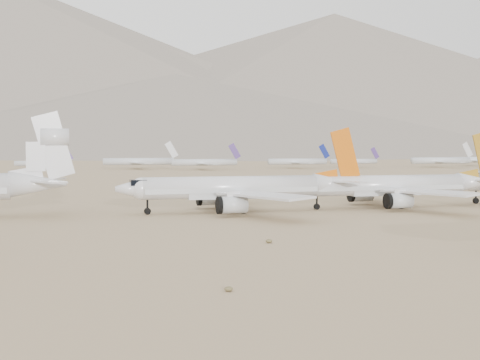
% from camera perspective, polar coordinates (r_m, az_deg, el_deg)
% --- Properties ---
extents(row2_gold_tail, '(49.29, 48.21, 17.55)m').
position_cam_1_polar(row2_gold_tail, '(155.32, 13.22, -0.49)').
color(row2_gold_tail, silver).
rests_on(row2_gold_tail, ground).
extents(row2_orange_tail, '(50.67, 49.57, 18.08)m').
position_cam_1_polar(row2_orange_tail, '(140.88, 0.14, -0.69)').
color(row2_orange_tail, silver).
rests_on(row2_orange_tail, ground).
extents(distant_storage_row, '(548.89, 65.10, 15.93)m').
position_cam_1_polar(distant_storage_row, '(390.20, -5.40, 1.55)').
color(distant_storage_row, silver).
rests_on(distant_storage_row, ground).
extents(mountain_range, '(7354.00, 3024.00, 470.00)m').
position_cam_1_polar(mountain_range, '(1738.54, -11.40, 8.76)').
color(mountain_range, slate).
rests_on(mountain_range, ground).
extents(foothills, '(4637.50, 1395.00, 155.00)m').
position_cam_1_polar(foothills, '(1315.98, 10.89, 5.25)').
color(foothills, slate).
rests_on(foothills, ground).
extents(desert_scrub, '(206.06, 121.67, 0.63)m').
position_cam_1_polar(desert_scrub, '(61.70, 14.01, -10.06)').
color(desert_scrub, brown).
rests_on(desert_scrub, ground).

